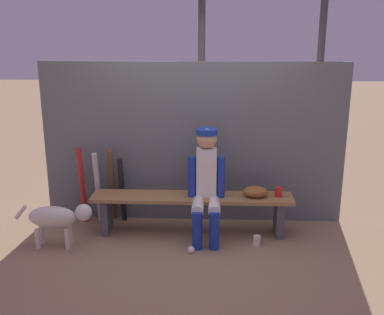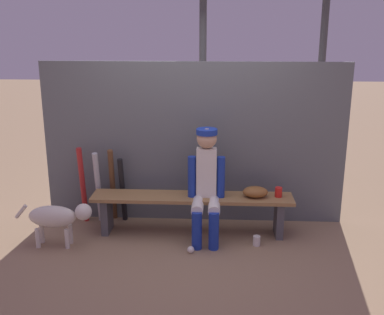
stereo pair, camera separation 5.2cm
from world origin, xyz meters
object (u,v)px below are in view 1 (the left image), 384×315
at_px(player_seated, 206,182).
at_px(baseball, 191,250).
at_px(bat_wood_dark, 112,185).
at_px(cup_on_ground, 257,240).
at_px(bat_aluminum_black, 122,190).
at_px(dugout_bench, 192,204).
at_px(bat_aluminum_silver, 98,188).
at_px(cup_on_bench, 278,192).
at_px(dog, 58,217).
at_px(baseball_glove, 255,192).
at_px(bat_aluminum_red, 82,186).

xyz_separation_m(player_seated, baseball, (-0.15, -0.38, -0.63)).
xyz_separation_m(bat_wood_dark, cup_on_ground, (1.69, -0.58, -0.41)).
relative_size(bat_aluminum_black, baseball, 10.99).
bearing_deg(player_seated, bat_aluminum_black, 158.65).
distance_m(dugout_bench, player_seated, 0.37).
distance_m(bat_aluminum_black, bat_aluminum_silver, 0.29).
distance_m(cup_on_bench, dog, 2.43).
relative_size(dugout_bench, baseball, 30.72).
height_order(bat_aluminum_silver, baseball, bat_aluminum_silver).
distance_m(bat_aluminum_black, cup_on_ground, 1.71).
xyz_separation_m(baseball_glove, cup_on_ground, (0.01, -0.27, -0.47)).
height_order(player_seated, bat_aluminum_silver, player_seated).
bearing_deg(player_seated, bat_aluminum_red, 166.39).
bearing_deg(player_seated, cup_on_bench, 8.82).
distance_m(baseball_glove, bat_aluminum_silver, 1.86).
bearing_deg(bat_aluminum_silver, cup_on_ground, -15.63).
height_order(player_seated, baseball_glove, player_seated).
bearing_deg(cup_on_ground, bat_wood_dark, 161.13).
bearing_deg(bat_wood_dark, bat_aluminum_black, -7.43).
height_order(dugout_bench, bat_wood_dark, bat_wood_dark).
relative_size(baseball_glove, bat_aluminum_black, 0.34).
distance_m(bat_wood_dark, dog, 0.83).
xyz_separation_m(dugout_bench, bat_aluminum_silver, (-1.13, 0.24, 0.09)).
bearing_deg(baseball_glove, bat_wood_dark, 169.73).
bearing_deg(cup_on_ground, cup_on_bench, 49.46).
xyz_separation_m(dugout_bench, bat_aluminum_black, (-0.85, 0.29, 0.05)).
xyz_separation_m(baseball, dog, (-1.44, 0.10, 0.30)).
xyz_separation_m(bat_aluminum_red, cup_on_ground, (2.04, -0.53, -0.42)).
xyz_separation_m(player_seated, bat_aluminum_silver, (-1.30, 0.35, -0.22)).
bearing_deg(bat_aluminum_red, baseball, -28.88).
xyz_separation_m(dugout_bench, bat_wood_dark, (-0.97, 0.31, 0.11)).
relative_size(bat_aluminum_red, baseball, 12.75).
height_order(bat_aluminum_black, bat_wood_dark, bat_wood_dark).
relative_size(bat_wood_dark, cup_on_ground, 8.48).
height_order(bat_aluminum_black, dog, bat_aluminum_black).
relative_size(bat_aluminum_black, bat_aluminum_silver, 0.90).
height_order(player_seated, bat_aluminum_black, player_seated).
relative_size(bat_aluminum_red, cup_on_ground, 8.57).
bearing_deg(baseball_glove, dog, -169.76).
relative_size(bat_aluminum_silver, bat_aluminum_red, 0.95).
bearing_deg(cup_on_bench, dog, -170.42).
bearing_deg(dugout_bench, bat_aluminum_black, 161.24).
bearing_deg(bat_aluminum_black, baseball, -41.83).
relative_size(player_seated, cup_on_bench, 11.26).
xyz_separation_m(dugout_bench, cup_on_bench, (0.97, 0.02, 0.16)).
bearing_deg(bat_aluminum_silver, dog, -114.70).
xyz_separation_m(player_seated, dog, (-1.59, -0.28, -0.33)).
bearing_deg(cup_on_ground, dog, -177.02).
height_order(player_seated, bat_aluminum_red, player_seated).
xyz_separation_m(baseball_glove, dog, (-2.13, -0.39, -0.18)).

